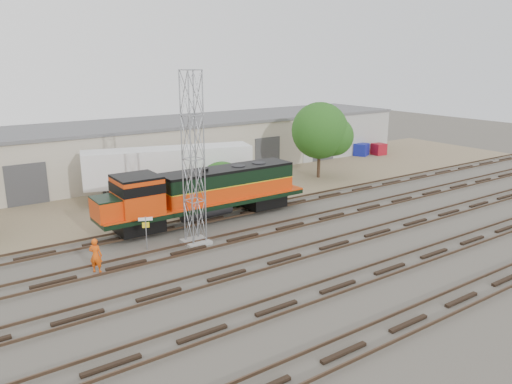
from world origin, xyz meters
TOP-DOWN VIEW (x-y plane):
  - ground at (0.00, 0.00)m, footprint 140.00×140.00m
  - dirt_strip at (0.00, 15.00)m, footprint 80.00×16.00m
  - tracks at (0.00, -3.00)m, footprint 80.00×20.40m
  - warehouse at (0.04, 22.98)m, footprint 58.40×10.40m
  - locomotive at (-4.49, 6.00)m, footprint 15.99×2.81m
  - signal_tower at (-6.96, 2.50)m, footprint 1.60×1.60m
  - sign_post at (-9.98, 3.28)m, footprint 0.83×0.33m
  - worker at (-13.64, 1.66)m, footprint 0.86×0.84m
  - semi_trailer at (-3.28, 13.31)m, footprint 14.19×6.42m
  - dumpster_blue at (23.82, 17.43)m, footprint 2.08×2.04m
  - dumpster_red at (25.97, 16.59)m, footprint 1.60×1.51m
  - tree_mid at (-1.02, 8.58)m, footprint 4.05×3.86m
  - tree_east at (12.09, 11.56)m, footprint 5.81×5.54m

SIDE VIEW (x-z plane):
  - ground at x=0.00m, z-range 0.00..0.00m
  - dirt_strip at x=0.00m, z-range 0.00..0.02m
  - tracks at x=0.00m, z-range -0.06..0.22m
  - dumpster_red at x=25.97m, z-range 0.00..1.40m
  - dumpster_blue at x=23.82m, z-range 0.00..1.50m
  - worker at x=-13.64m, z-range 0.00..1.99m
  - sign_post at x=-9.98m, z-range 0.43..2.56m
  - tree_mid at x=-1.02m, z-range -0.33..3.53m
  - locomotive at x=-4.49m, z-range 0.30..4.15m
  - warehouse at x=0.04m, z-range 0.00..5.30m
  - semi_trailer at x=-3.28m, z-range 0.55..4.85m
  - tree_east at x=12.09m, z-range 0.82..8.30m
  - signal_tower at x=-6.96m, z-range -0.15..10.73m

